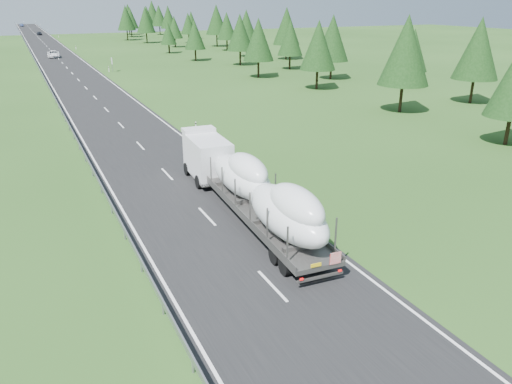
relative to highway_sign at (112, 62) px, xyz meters
name	(u,v)px	position (x,y,z in m)	size (l,w,h in m)	color
ground	(272,286)	(-7.20, -80.00, -1.81)	(400.00, 400.00, 0.00)	#234617
road_surface	(62,62)	(-7.20, 20.00, -1.80)	(10.00, 400.00, 0.02)	black
guardrail	(35,61)	(-12.50, 19.94, -1.21)	(0.10, 400.00, 0.76)	slate
marker_posts	(66,41)	(-0.70, 75.00, -1.27)	(0.13, 350.08, 1.00)	silver
highway_sign	(112,62)	(0.00, 0.00, 0.00)	(0.08, 0.90, 2.60)	slate
tree_line_right	(233,27)	(31.25, 15.28, 4.92)	(27.53, 254.58, 12.40)	black
boat_truck	(250,184)	(-4.76, -72.13, 0.35)	(3.38, 19.17, 4.00)	silver
distant_van	(53,54)	(-7.92, 30.89, -1.01)	(2.64, 5.72, 1.59)	white
distant_car_dark	(39,33)	(-6.04, 117.18, -1.13)	(1.60, 3.98, 1.36)	black
distant_car_blue	(22,25)	(-10.08, 190.92, -1.11)	(1.48, 4.25, 1.40)	#182544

